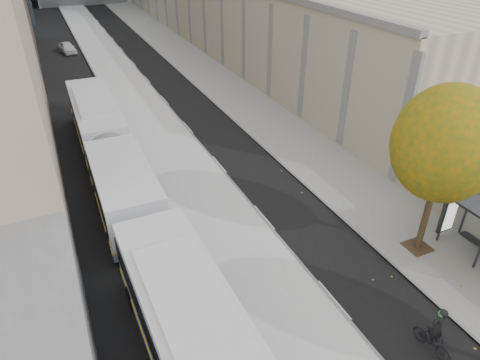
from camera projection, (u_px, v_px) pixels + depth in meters
bus_platform at (141, 108)px, 33.84m from camera, size 4.25×150.00×0.15m
sidewalk at (233, 94)px, 36.70m from camera, size 4.75×150.00×0.08m
tree_c at (446, 145)px, 16.69m from camera, size 4.20×4.20×7.28m
bus_far at (107, 145)px, 24.76m from camera, size 2.76×17.72×2.95m
cyclist at (434, 335)px, 14.44m from camera, size 0.60×1.58×1.98m
distant_car at (67, 48)px, 47.91m from camera, size 1.88×3.60×1.17m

